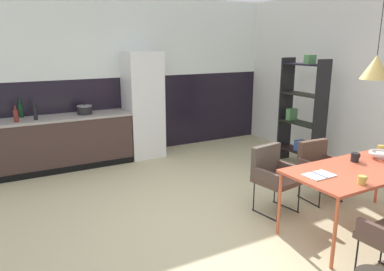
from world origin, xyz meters
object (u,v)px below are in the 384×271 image
open_book (319,175)px  mug_white_ceramic (362,180)px  armchair_by_stool (318,163)px  open_shelf_unit (302,111)px  armchair_head_of_table (272,171)px  fruit_bowl (381,154)px  pendant_lamp_over_table_near (376,67)px  refrigerator_column (143,105)px  dining_table (364,171)px  cooking_pot (85,110)px  bottle_spice_small (35,112)px  mug_dark_espresso (355,157)px  bottle_wine_green (21,110)px  mug_tall_blue (381,149)px  bottle_oil_tall (16,116)px

open_book → mug_white_ceramic: bearing=-62.6°
armchair_by_stool → open_shelf_unit: (0.81, 1.15, 0.45)m
armchair_head_of_table → fruit_bowl: (0.96, -0.76, 0.28)m
pendant_lamp_over_table_near → open_shelf_unit: bearing=61.6°
mug_white_ceramic → refrigerator_column: bearing=98.3°
dining_table → cooking_pot: size_ratio=7.05×
open_book → bottle_spice_small: bearing=121.5°
cooking_pot → mug_dark_espresso: bearing=-59.1°
bottle_spice_small → bottle_wine_green: bearing=121.0°
open_book → open_shelf_unit: open_shelf_unit is taller
mug_dark_espresso → open_shelf_unit: bearing=61.3°
bottle_spice_small → open_book: bearing=-58.5°
pendant_lamp_over_table_near → armchair_head_of_table: bearing=120.7°
armchair_by_stool → mug_tall_blue: (0.37, -0.62, 0.31)m
fruit_bowl → mug_dark_espresso: mug_dark_espresso is taller
fruit_bowl → mug_white_ceramic: fruit_bowl is taller
fruit_bowl → refrigerator_column: bearing=111.9°
mug_dark_espresso → mug_tall_blue: bearing=6.9°
mug_dark_espresso → open_shelf_unit: open_shelf_unit is taller
fruit_bowl → armchair_by_stool: bearing=102.4°
fruit_bowl → bottle_spice_small: size_ratio=0.90×
fruit_bowl → mug_white_ceramic: size_ratio=2.26×
refrigerator_column → bottle_wine_green: size_ratio=6.24×
fruit_bowl → open_book: (-1.08, -0.06, -0.05)m
refrigerator_column → open_book: 3.81m
mug_white_ceramic → mug_tall_blue: size_ratio=0.99×
bottle_oil_tall → mug_white_ceramic: bearing=-55.8°
armchair_by_stool → mug_white_ceramic: mug_white_ceramic is taller
dining_table → mug_tall_blue: mug_tall_blue is taller
mug_tall_blue → pendant_lamp_over_table_near: pendant_lamp_over_table_near is taller
armchair_by_stool → mug_dark_espresso: (-0.20, -0.69, 0.31)m
bottle_spice_small → fruit_bowl: bearing=-47.4°
armchair_by_stool → fruit_bowl: bearing=105.6°
refrigerator_column → fruit_bowl: (1.50, -3.72, -0.16)m
mug_tall_blue → fruit_bowl: bearing=-145.1°
armchair_head_of_table → pendant_lamp_over_table_near: bearing=112.1°
armchair_by_stool → cooking_pot: cooking_pot is taller
dining_table → mug_white_ceramic: mug_white_ceramic is taller
mug_white_ceramic → bottle_oil_tall: bottle_oil_tall is taller
bottle_wine_green → mug_dark_espresso: bearing=-50.7°
dining_table → bottle_oil_tall: 4.89m
refrigerator_column → open_book: (0.42, -3.78, -0.21)m
armchair_by_stool → open_book: armchair_by_stool is taller
dining_table → fruit_bowl: bearing=14.4°
open_book → cooking_pot: size_ratio=1.20×
mug_white_ceramic → bottle_oil_tall: bearing=124.2°
dining_table → pendant_lamp_over_table_near: bearing=90.0°
fruit_bowl → open_book: fruit_bowl is taller
mug_tall_blue → dining_table: bearing=-158.6°
refrigerator_column → dining_table: size_ratio=1.08×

